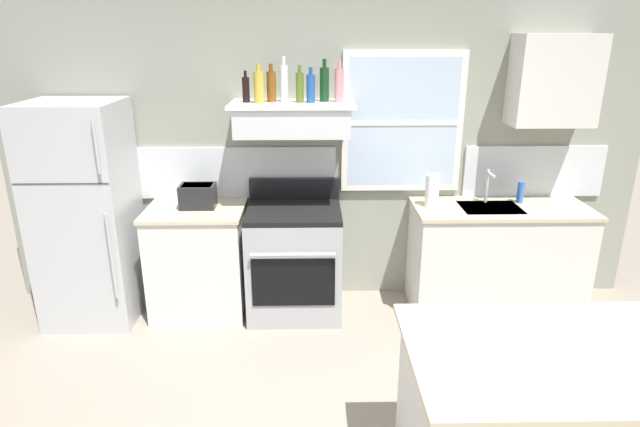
% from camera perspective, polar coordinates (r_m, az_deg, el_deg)
% --- Properties ---
extents(back_wall, '(5.40, 0.11, 2.70)m').
position_cam_1_polar(back_wall, '(4.52, 0.78, 7.28)').
color(back_wall, gray).
rests_on(back_wall, ground_plane).
extents(refrigerator, '(0.70, 0.72, 1.77)m').
position_cam_1_polar(refrigerator, '(4.63, -23.71, -0.06)').
color(refrigerator, '#B7BABC').
rests_on(refrigerator, ground_plane).
extents(counter_left_of_stove, '(0.79, 0.63, 0.91)m').
position_cam_1_polar(counter_left_of_stove, '(4.58, -12.82, -4.85)').
color(counter_left_of_stove, silver).
rests_on(counter_left_of_stove, ground_plane).
extents(toaster, '(0.30, 0.20, 0.19)m').
position_cam_1_polar(toaster, '(4.41, -12.92, 1.88)').
color(toaster, black).
rests_on(toaster, counter_left_of_stove).
extents(stove_range, '(0.76, 0.69, 1.09)m').
position_cam_1_polar(stove_range, '(4.45, -2.75, -4.98)').
color(stove_range, '#9EA0A5').
rests_on(stove_range, ground_plane).
extents(range_hood_shelf, '(0.96, 0.52, 0.24)m').
position_cam_1_polar(range_hood_shelf, '(4.21, -2.97, 10.13)').
color(range_hood_shelf, silver).
extents(bottle_balsamic_dark, '(0.06, 0.06, 0.24)m').
position_cam_1_polar(bottle_balsamic_dark, '(4.23, -7.92, 13.03)').
color(bottle_balsamic_dark, black).
rests_on(bottle_balsamic_dark, range_hood_shelf).
extents(bottle_champagne_gold_foil, '(0.08, 0.08, 0.30)m').
position_cam_1_polar(bottle_champagne_gold_foil, '(4.16, -6.53, 13.33)').
color(bottle_champagne_gold_foil, '#B29333').
rests_on(bottle_champagne_gold_foil, range_hood_shelf).
extents(bottle_amber_wine, '(0.07, 0.07, 0.29)m').
position_cam_1_polar(bottle_amber_wine, '(4.22, -5.21, 13.41)').
color(bottle_amber_wine, brown).
rests_on(bottle_amber_wine, range_hood_shelf).
extents(bottle_clear_tall, '(0.06, 0.06, 0.34)m').
position_cam_1_polar(bottle_clear_tall, '(4.23, -3.86, 13.77)').
color(bottle_clear_tall, silver).
rests_on(bottle_clear_tall, range_hood_shelf).
extents(bottle_olive_oil_square, '(0.06, 0.06, 0.28)m').
position_cam_1_polar(bottle_olive_oil_square, '(4.18, -2.18, 13.36)').
color(bottle_olive_oil_square, '#4C601E').
rests_on(bottle_olive_oil_square, range_hood_shelf).
extents(bottle_blue_liqueur, '(0.07, 0.07, 0.26)m').
position_cam_1_polar(bottle_blue_liqueur, '(4.17, -1.00, 13.27)').
color(bottle_blue_liqueur, '#1E478C').
rests_on(bottle_blue_liqueur, range_hood_shelf).
extents(bottle_dark_green_wine, '(0.07, 0.07, 0.32)m').
position_cam_1_polar(bottle_dark_green_wine, '(4.24, 0.49, 13.70)').
color(bottle_dark_green_wine, '#143819').
rests_on(bottle_dark_green_wine, range_hood_shelf).
extents(bottle_rose_pink, '(0.07, 0.07, 0.31)m').
position_cam_1_polar(bottle_rose_pink, '(4.19, 2.07, 13.58)').
color(bottle_rose_pink, '#C67F84').
rests_on(bottle_rose_pink, range_hood_shelf).
extents(counter_right_with_sink, '(1.43, 0.63, 0.91)m').
position_cam_1_polar(counter_right_with_sink, '(4.75, 18.28, -4.47)').
color(counter_right_with_sink, silver).
rests_on(counter_right_with_sink, ground_plane).
extents(sink_faucet, '(0.03, 0.17, 0.28)m').
position_cam_1_polar(sink_faucet, '(4.60, 17.53, 3.16)').
color(sink_faucet, silver).
rests_on(sink_faucet, counter_right_with_sink).
extents(paper_towel_roll, '(0.11, 0.11, 0.27)m').
position_cam_1_polar(paper_towel_roll, '(4.39, 11.89, 2.37)').
color(paper_towel_roll, white).
rests_on(paper_towel_roll, counter_right_with_sink).
extents(dish_soap_bottle, '(0.06, 0.06, 0.18)m').
position_cam_1_polar(dish_soap_bottle, '(4.73, 20.64, 2.14)').
color(dish_soap_bottle, blue).
rests_on(dish_soap_bottle, counter_right_with_sink).
extents(upper_cabinet_right, '(0.64, 0.32, 0.70)m').
position_cam_1_polar(upper_cabinet_right, '(4.67, 23.75, 12.88)').
color(upper_cabinet_right, silver).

